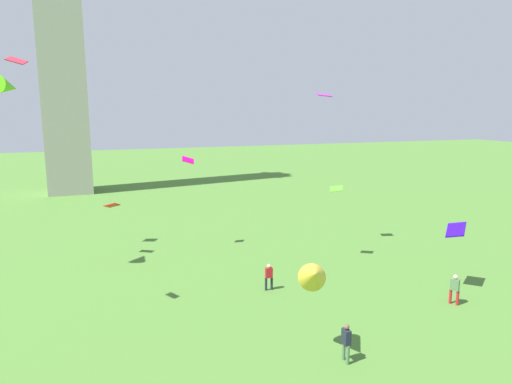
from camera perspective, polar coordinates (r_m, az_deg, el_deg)
person_0 at (r=26.65m, az=1.62°, el=-10.37°), size 0.48×0.26×1.56m
person_1 at (r=26.95m, az=23.59°, el=-10.90°), size 0.43×0.50×1.65m
person_3 at (r=19.99m, az=11.20°, el=-17.77°), size 0.28×0.52×1.67m
kite_flying_0 at (r=30.40m, az=-28.65°, el=11.49°), size 1.73×1.89×1.23m
kite_flying_1 at (r=28.44m, az=23.71°, el=-4.33°), size 1.62×1.67×0.78m
kite_flying_2 at (r=34.73m, az=-27.76°, el=14.34°), size 1.37×1.03×0.64m
kite_flying_3 at (r=33.27m, az=-8.49°, el=3.98°), size 0.96×0.57×0.60m
kite_flying_4 at (r=18.76m, az=7.25°, el=-10.31°), size 1.84×2.29×1.78m
kite_flying_5 at (r=33.27m, az=-17.58°, el=-1.59°), size 1.16×1.04×0.54m
kite_flying_6 at (r=33.45m, az=8.52°, el=11.90°), size 1.19×0.93×0.32m
kite_flying_7 at (r=31.37m, az=10.03°, el=0.40°), size 0.94×0.92×0.43m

